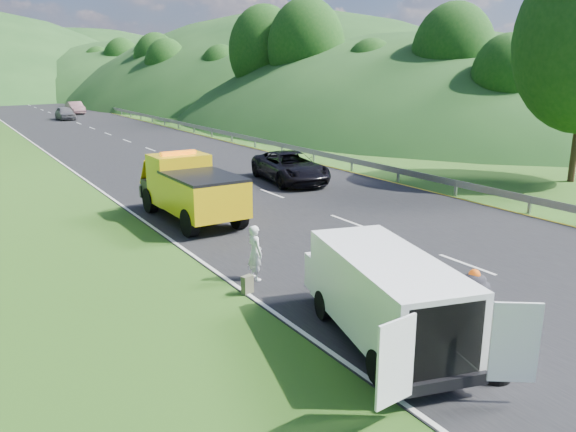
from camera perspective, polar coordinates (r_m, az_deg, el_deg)
ground at (r=17.76m, az=6.39°, el=-4.86°), size 320.00×320.00×0.00m
road_surface at (r=55.05m, az=-17.83°, el=7.94°), size 14.00×200.00×0.02m
guardrail at (r=69.01m, az=-14.57°, el=9.42°), size 0.06×140.00×1.52m
tree_line_right at (r=80.57m, az=-7.50°, el=10.48°), size 14.00×140.00×14.00m
hills_backdrop at (r=148.83m, az=-25.96°, el=11.09°), size 201.00×288.60×44.00m
tow_truck at (r=22.72m, az=-9.85°, el=2.78°), size 2.42×6.20×2.65m
white_van at (r=12.61m, az=9.64°, el=-7.73°), size 3.91×6.23×2.06m
woman at (r=16.41m, az=-3.32°, el=-6.47°), size 0.44×0.60×1.62m
child at (r=15.92m, az=4.72°, el=-7.18°), size 0.55×0.53×0.89m
worker at (r=12.88m, az=17.73°, el=-13.49°), size 1.37×1.04×1.87m
suitcase at (r=15.36m, az=-4.15°, el=-6.98°), size 0.36×0.26×0.52m
spare_tire at (r=12.26m, az=20.03°, el=-15.21°), size 0.70×0.70×0.20m
passing_suv at (r=30.21m, az=0.23°, el=3.47°), size 3.49×6.09×1.60m
dist_car_a at (r=71.89m, az=-21.65°, el=9.06°), size 1.79×4.46×1.52m
dist_car_b at (r=80.64m, az=-20.75°, el=9.67°), size 1.68×4.81×1.59m
dist_car_c at (r=111.54m, az=-25.37°, el=10.39°), size 2.02×4.96×1.44m
dist_car_d at (r=126.83m, az=-27.07°, el=10.57°), size 1.79×4.46×1.52m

